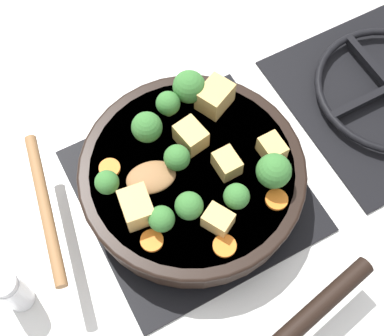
% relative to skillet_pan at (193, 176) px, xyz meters
% --- Properties ---
extents(ground_plane, '(2.40, 2.40, 0.00)m').
position_rel_skillet_pan_xyz_m(ground_plane, '(-0.00, -0.00, -0.05)').
color(ground_plane, silver).
extents(front_burner_grate, '(0.31, 0.31, 0.03)m').
position_rel_skillet_pan_xyz_m(front_burner_grate, '(-0.00, -0.00, -0.04)').
color(front_burner_grate, black).
rests_on(front_burner_grate, ground_plane).
extents(skillet_pan, '(0.42, 0.31, 0.05)m').
position_rel_skillet_pan_xyz_m(skillet_pan, '(0.00, 0.00, 0.00)').
color(skillet_pan, black).
rests_on(skillet_pan, front_burner_grate).
extents(wooden_spoon, '(0.22, 0.21, 0.02)m').
position_rel_skillet_pan_xyz_m(wooden_spoon, '(-0.03, -0.13, 0.03)').
color(wooden_spoon, olive).
rests_on(wooden_spoon, skillet_pan).
extents(tofu_cube_center_large, '(0.05, 0.06, 0.04)m').
position_rel_skillet_pan_xyz_m(tofu_cube_center_large, '(-0.08, 0.08, 0.04)').
color(tofu_cube_center_large, tan).
rests_on(tofu_cube_center_large, skillet_pan).
extents(tofu_cube_near_handle, '(0.04, 0.04, 0.03)m').
position_rel_skillet_pan_xyz_m(tofu_cube_near_handle, '(0.08, -0.01, 0.04)').
color(tofu_cube_near_handle, tan).
rests_on(tofu_cube_near_handle, skillet_pan).
extents(tofu_cube_east_chunk, '(0.05, 0.04, 0.03)m').
position_rel_skillet_pan_xyz_m(tofu_cube_east_chunk, '(-0.04, 0.02, 0.04)').
color(tofu_cube_east_chunk, tan).
rests_on(tofu_cube_east_chunk, skillet_pan).
extents(tofu_cube_west_chunk, '(0.04, 0.03, 0.03)m').
position_rel_skillet_pan_xyz_m(tofu_cube_west_chunk, '(0.03, 0.11, 0.04)').
color(tofu_cube_west_chunk, tan).
rests_on(tofu_cube_west_chunk, skillet_pan).
extents(tofu_cube_back_piece, '(0.04, 0.03, 0.03)m').
position_rel_skillet_pan_xyz_m(tofu_cube_back_piece, '(0.02, 0.04, 0.04)').
color(tofu_cube_back_piece, tan).
rests_on(tofu_cube_back_piece, skillet_pan).
extents(tofu_cube_front_piece, '(0.05, 0.04, 0.04)m').
position_rel_skillet_pan_xyz_m(tofu_cube_front_piece, '(0.02, -0.09, 0.04)').
color(tofu_cube_front_piece, tan).
rests_on(tofu_cube_front_piece, skillet_pan).
extents(broccoli_floret_near_spoon, '(0.04, 0.04, 0.04)m').
position_rel_skillet_pan_xyz_m(broccoli_floret_near_spoon, '(-0.01, -0.02, 0.05)').
color(broccoli_floret_near_spoon, '#709956').
rests_on(broccoli_floret_near_spoon, skillet_pan).
extents(broccoli_floret_center_top, '(0.03, 0.03, 0.04)m').
position_rel_skillet_pan_xyz_m(broccoli_floret_center_top, '(-0.10, 0.01, 0.05)').
color(broccoli_floret_center_top, '#709956').
rests_on(broccoli_floret_center_top, skillet_pan).
extents(broccoli_floret_east_rim, '(0.05, 0.05, 0.05)m').
position_rel_skillet_pan_xyz_m(broccoli_floret_east_rim, '(0.06, 0.08, 0.05)').
color(broccoli_floret_east_rim, '#709956').
rests_on(broccoli_floret_east_rim, skillet_pan).
extents(broccoli_floret_west_rim, '(0.03, 0.03, 0.04)m').
position_rel_skillet_pan_xyz_m(broccoli_floret_west_rim, '(0.05, -0.07, 0.05)').
color(broccoli_floret_west_rim, '#709956').
rests_on(broccoli_floret_west_rim, skillet_pan).
extents(broccoli_floret_north_edge, '(0.04, 0.04, 0.05)m').
position_rel_skillet_pan_xyz_m(broccoli_floret_north_edge, '(-0.07, -0.03, 0.05)').
color(broccoli_floret_north_edge, '#709956').
rests_on(broccoli_floret_north_edge, skillet_pan).
extents(broccoli_floret_south_cluster, '(0.03, 0.03, 0.04)m').
position_rel_skillet_pan_xyz_m(broccoli_floret_south_cluster, '(0.07, 0.02, 0.05)').
color(broccoli_floret_south_cluster, '#709956').
rests_on(broccoli_floret_south_cluster, skillet_pan).
extents(broccoli_floret_mid_floret, '(0.04, 0.04, 0.04)m').
position_rel_skillet_pan_xyz_m(broccoli_floret_mid_floret, '(0.05, -0.04, 0.05)').
color(broccoli_floret_mid_floret, '#709956').
rests_on(broccoli_floret_mid_floret, skillet_pan).
extents(broccoli_floret_small_inner, '(0.03, 0.03, 0.04)m').
position_rel_skillet_pan_xyz_m(broccoli_floret_small_inner, '(-0.03, -0.11, 0.04)').
color(broccoli_floret_small_inner, '#709956').
rests_on(broccoli_floret_small_inner, skillet_pan).
extents(broccoli_floret_tall_stem, '(0.05, 0.05, 0.05)m').
position_rel_skillet_pan_xyz_m(broccoli_floret_tall_stem, '(-0.10, 0.05, 0.05)').
color(broccoli_floret_tall_stem, '#709956').
rests_on(broccoli_floret_tall_stem, skillet_pan).
extents(carrot_slice_orange_thin, '(0.03, 0.03, 0.01)m').
position_rel_skillet_pan_xyz_m(carrot_slice_orange_thin, '(-0.05, -0.10, 0.02)').
color(carrot_slice_orange_thin, orange).
rests_on(carrot_slice_orange_thin, skillet_pan).
extents(carrot_slice_near_center, '(0.03, 0.03, 0.01)m').
position_rel_skillet_pan_xyz_m(carrot_slice_near_center, '(0.06, -0.09, 0.02)').
color(carrot_slice_near_center, orange).
rests_on(carrot_slice_near_center, skillet_pan).
extents(carrot_slice_edge_slice, '(0.03, 0.03, 0.01)m').
position_rel_skillet_pan_xyz_m(carrot_slice_edge_slice, '(0.11, -0.02, 0.02)').
color(carrot_slice_edge_slice, orange).
rests_on(carrot_slice_edge_slice, skillet_pan).
extents(carrot_slice_under_broccoli, '(0.03, 0.03, 0.01)m').
position_rel_skillet_pan_xyz_m(carrot_slice_under_broccoli, '(0.09, 0.07, 0.02)').
color(carrot_slice_under_broccoli, orange).
rests_on(carrot_slice_under_broccoli, skillet_pan).
extents(salt_shaker, '(0.04, 0.04, 0.09)m').
position_rel_skillet_pan_xyz_m(salt_shaker, '(0.03, -0.28, -0.01)').
color(salt_shaker, white).
rests_on(salt_shaker, ground_plane).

